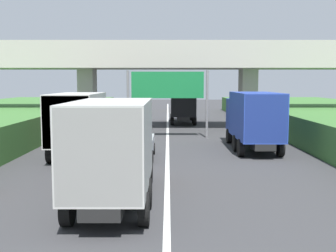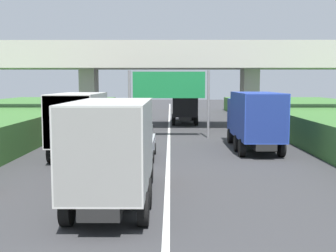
# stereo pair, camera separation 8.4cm
# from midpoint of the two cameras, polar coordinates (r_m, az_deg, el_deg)

# --- Properties ---
(lane_centre_stripe) EXTENTS (0.20, 100.03, 0.01)m
(lane_centre_stripe) POSITION_cam_midpoint_polar(r_m,az_deg,el_deg) (28.87, -0.05, -2.01)
(lane_centre_stripe) COLOR white
(lane_centre_stripe) RESTS_ON ground
(overpass_bridge) EXTENTS (40.00, 4.80, 7.39)m
(overpass_bridge) POSITION_cam_midpoint_polar(r_m,az_deg,el_deg) (36.13, -0.02, 8.36)
(overpass_bridge) COLOR #ADA89E
(overpass_bridge) RESTS_ON ground
(overhead_highway_sign) EXTENTS (5.88, 0.18, 4.89)m
(overhead_highway_sign) POSITION_cam_midpoint_polar(r_m,az_deg,el_deg) (30.08, -0.05, 5.10)
(overhead_highway_sign) COLOR slate
(overhead_highway_sign) RESTS_ON ground
(truck_red) EXTENTS (2.44, 7.30, 3.44)m
(truck_red) POSITION_cam_midpoint_polar(r_m,az_deg,el_deg) (23.41, -11.83, 0.75)
(truck_red) COLOR black
(truck_red) RESTS_ON ground
(truck_black) EXTENTS (2.44, 7.30, 3.44)m
(truck_black) POSITION_cam_midpoint_polar(r_m,az_deg,el_deg) (41.40, 2.04, 3.08)
(truck_black) COLOR black
(truck_black) RESTS_ON ground
(truck_blue) EXTENTS (2.44, 7.30, 3.44)m
(truck_blue) POSITION_cam_midpoint_polar(r_m,az_deg,el_deg) (25.22, 11.49, 1.13)
(truck_blue) COLOR black
(truck_blue) RESTS_ON ground
(truck_orange) EXTENTS (2.44, 7.30, 3.44)m
(truck_orange) POSITION_cam_midpoint_polar(r_m,az_deg,el_deg) (13.90, -7.29, -2.66)
(truck_orange) COLOR black
(truck_orange) RESTS_ON ground
(car_silver) EXTENTS (1.86, 4.10, 1.72)m
(car_silver) POSITION_cam_midpoint_polar(r_m,az_deg,el_deg) (22.09, -4.35, -2.25)
(car_silver) COLOR #B2B5B7
(car_silver) RESTS_ON ground
(car_yellow) EXTENTS (1.86, 4.10, 1.72)m
(car_yellow) POSITION_cam_midpoint_polar(r_m,az_deg,el_deg) (59.78, 1.44, 2.93)
(car_yellow) COLOR gold
(car_yellow) RESTS_ON ground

